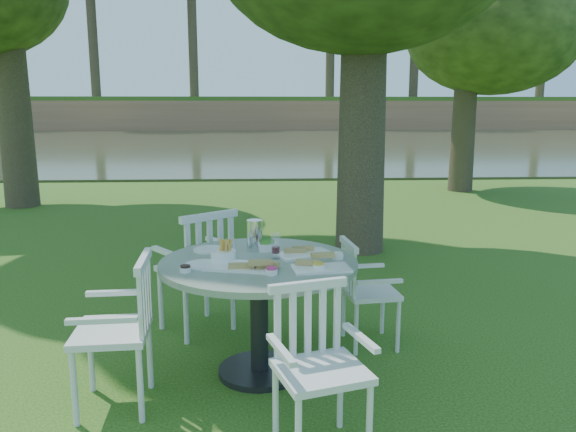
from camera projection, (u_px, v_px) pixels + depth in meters
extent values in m
plane|color=#1D420D|center=(289.00, 317.00, 4.82)|extent=(140.00, 140.00, 0.00)
cylinder|color=black|center=(260.00, 370.00, 3.81)|extent=(0.56, 0.56, 0.04)
cylinder|color=black|center=(259.00, 318.00, 3.74)|extent=(0.12, 0.12, 0.71)
cylinder|color=slate|center=(259.00, 264.00, 3.67)|extent=(1.29, 1.29, 0.04)
cylinder|color=silver|center=(398.00, 326.00, 4.11)|extent=(0.03, 0.03, 0.40)
cylinder|color=silver|center=(382.00, 310.00, 4.45)|extent=(0.03, 0.03, 0.40)
cylinder|color=silver|center=(356.00, 329.00, 4.05)|extent=(0.03, 0.03, 0.40)
cylinder|color=silver|center=(343.00, 312.00, 4.40)|extent=(0.03, 0.03, 0.40)
cube|color=silver|center=(371.00, 292.00, 4.21)|extent=(0.41, 0.45, 0.04)
cube|color=silver|center=(348.00, 269.00, 4.15)|extent=(0.08, 0.41, 0.41)
cylinder|color=silver|center=(206.00, 289.00, 4.81)|extent=(0.04, 0.04, 0.49)
cylinder|color=silver|center=(161.00, 300.00, 4.53)|extent=(0.04, 0.04, 0.49)
cylinder|color=silver|center=(233.00, 300.00, 4.52)|extent=(0.04, 0.04, 0.49)
cylinder|color=silver|center=(186.00, 313.00, 4.24)|extent=(0.04, 0.04, 0.49)
cube|color=silver|center=(196.00, 269.00, 4.48)|extent=(0.68, 0.67, 0.04)
cube|color=silver|center=(210.00, 246.00, 4.27)|extent=(0.42, 0.34, 0.50)
cylinder|color=silver|center=(91.00, 357.00, 3.54)|extent=(0.04, 0.04, 0.45)
cylinder|color=silver|center=(74.00, 389.00, 3.14)|extent=(0.04, 0.04, 0.45)
cylinder|color=silver|center=(150.00, 354.00, 3.58)|extent=(0.04, 0.04, 0.45)
cylinder|color=silver|center=(140.00, 385.00, 3.18)|extent=(0.04, 0.04, 0.45)
cube|color=silver|center=(112.00, 332.00, 3.31)|extent=(0.45, 0.49, 0.04)
cube|color=silver|center=(145.00, 296.00, 3.29)|extent=(0.07, 0.47, 0.46)
cylinder|color=silver|center=(369.00, 424.00, 2.82)|extent=(0.03, 0.03, 0.43)
cylinder|color=silver|center=(276.00, 404.00, 3.01)|extent=(0.03, 0.03, 0.43)
cylinder|color=silver|center=(340.00, 391.00, 3.14)|extent=(0.03, 0.03, 0.43)
cube|color=silver|center=(321.00, 371.00, 2.87)|extent=(0.54, 0.51, 0.04)
cube|color=silver|center=(308.00, 321.00, 3.01)|extent=(0.43, 0.16, 0.44)
cube|color=white|center=(239.00, 266.00, 3.51)|extent=(0.46, 0.33, 0.02)
cube|color=white|center=(321.00, 268.00, 3.46)|extent=(0.38, 0.24, 0.01)
cube|color=white|center=(304.00, 254.00, 3.79)|extent=(0.43, 0.34, 0.02)
cylinder|color=white|center=(203.00, 264.00, 3.55)|extent=(0.23, 0.23, 0.01)
cylinder|color=white|center=(210.00, 250.00, 3.92)|extent=(0.23, 0.23, 0.01)
cylinder|color=white|center=(223.00, 256.00, 3.66)|extent=(0.17, 0.17, 0.07)
cylinder|color=white|center=(265.00, 246.00, 3.93)|extent=(0.16, 0.16, 0.05)
cylinder|color=silver|center=(255.00, 235.00, 3.89)|extent=(0.11, 0.11, 0.22)
cylinder|color=white|center=(276.00, 246.00, 3.69)|extent=(0.06, 0.06, 0.17)
cylinder|color=white|center=(230.00, 247.00, 3.81)|extent=(0.06, 0.06, 0.11)
cylinder|color=white|center=(231.00, 250.00, 3.72)|extent=(0.06, 0.06, 0.11)
cylinder|color=white|center=(271.00, 272.00, 3.36)|extent=(0.08, 0.08, 0.03)
cylinder|color=white|center=(319.00, 267.00, 3.46)|extent=(0.08, 0.08, 0.03)
cylinder|color=white|center=(338.00, 256.00, 3.70)|extent=(0.07, 0.07, 0.03)
cylinder|color=white|center=(185.00, 270.00, 3.41)|extent=(0.07, 0.07, 0.03)
ellipsoid|color=#1F3210|center=(469.00, 33.00, 11.49)|extent=(3.48, 3.48, 2.43)
cube|color=#2F341F|center=(263.00, 144.00, 27.36)|extent=(100.00, 28.00, 0.12)
cube|color=#8C5D41|center=(261.00, 116.00, 42.34)|extent=(100.00, 3.00, 2.20)
cube|color=#1D420D|center=(260.00, 100.00, 49.46)|extent=(100.00, 18.00, 0.30)
cylinder|color=black|center=(87.00, 13.00, 42.17)|extent=(0.70, 0.70, 13.00)
cylinder|color=black|center=(207.00, 14.00, 42.64)|extent=(0.70, 0.70, 13.00)
cylinder|color=black|center=(325.00, 15.00, 43.11)|extent=(0.70, 0.70, 13.00)
cylinder|color=black|center=(440.00, 16.00, 43.58)|extent=(0.70, 0.70, 13.00)
cylinder|color=black|center=(553.00, 17.00, 44.05)|extent=(0.70, 0.70, 13.00)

